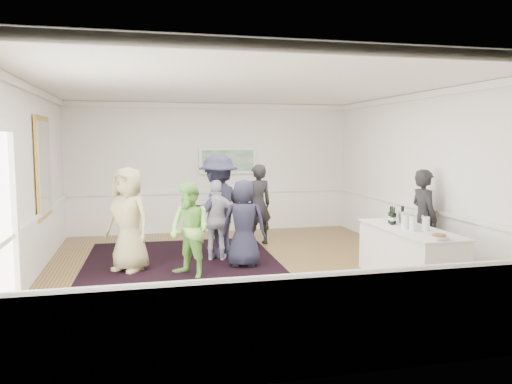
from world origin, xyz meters
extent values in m
plane|color=olive|center=(0.00, 0.00, 0.00)|extent=(8.00, 8.00, 0.00)
cube|color=white|center=(0.00, 0.00, 3.20)|extent=(7.00, 8.00, 0.02)
cube|color=white|center=(-3.50, 0.00, 1.60)|extent=(0.02, 8.00, 3.20)
cube|color=white|center=(3.50, 0.00, 1.60)|extent=(0.02, 8.00, 3.20)
cube|color=white|center=(0.00, 4.00, 1.60)|extent=(7.00, 0.02, 3.20)
cube|color=white|center=(0.00, -4.00, 1.60)|extent=(7.00, 0.02, 3.20)
cube|color=gold|center=(-3.46, 1.30, 1.80)|extent=(0.04, 1.25, 1.85)
cube|color=white|center=(-3.43, 1.30, 1.80)|extent=(0.01, 1.05, 1.65)
cube|color=white|center=(-3.43, -1.08, 1.20)|extent=(0.10, 0.14, 2.40)
cube|color=white|center=(0.40, 3.95, 1.78)|extent=(1.44, 0.05, 0.66)
cube|color=#266732|center=(0.40, 3.92, 1.78)|extent=(1.30, 0.01, 0.52)
cube|color=black|center=(-1.04, 0.55, 0.01)|extent=(3.69, 4.77, 0.02)
cube|color=silver|center=(2.47, -1.22, 0.43)|extent=(0.77, 2.11, 0.86)
cube|color=silver|center=(2.47, -1.22, 0.87)|extent=(0.83, 2.17, 0.02)
imported|color=black|center=(3.20, -0.43, 0.89)|extent=(0.43, 0.65, 1.78)
imported|color=tan|center=(-1.97, 0.50, 0.92)|extent=(1.06, 1.02, 1.83)
imported|color=#78C64F|center=(-0.96, -0.13, 0.80)|extent=(0.95, 0.98, 1.60)
imported|color=#B2ABBF|center=(-0.34, 0.93, 0.77)|extent=(0.98, 0.63, 1.55)
imported|color=#1D1E31|center=(-0.27, 1.18, 1.01)|extent=(1.48, 1.39, 2.01)
imported|color=black|center=(0.75, 2.19, 0.88)|extent=(0.71, 0.53, 1.77)
imported|color=#1D1E31|center=(0.06, 0.34, 0.80)|extent=(0.88, 0.68, 1.59)
cylinder|color=#6AA83C|center=(2.39, -1.43, 1.00)|extent=(0.12, 0.12, 0.24)
cylinder|color=#E24269|center=(2.58, -1.48, 1.00)|extent=(0.12, 0.12, 0.24)
cylinder|color=#6EBB43|center=(2.34, -1.27, 1.00)|extent=(0.12, 0.12, 0.24)
cylinder|color=silver|center=(2.47, -1.05, 0.99)|extent=(0.26, 0.26, 0.24)
imported|color=white|center=(2.40, -2.12, 0.91)|extent=(0.28, 0.28, 0.07)
cylinder|color=olive|center=(2.40, -2.12, 0.93)|extent=(0.19, 0.19, 0.04)
camera|label=1|loc=(-1.76, -8.36, 2.30)|focal=35.00mm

